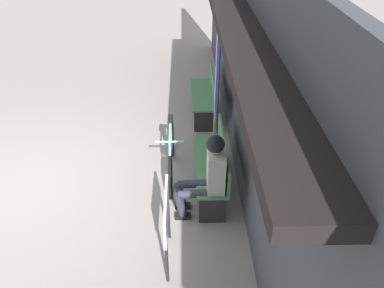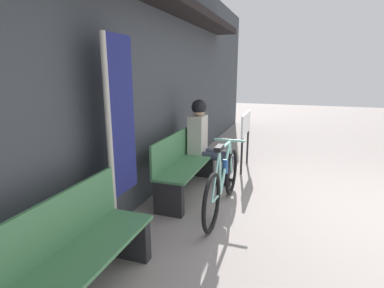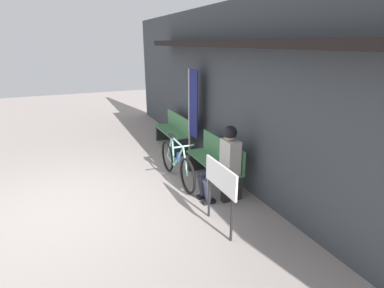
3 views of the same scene
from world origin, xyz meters
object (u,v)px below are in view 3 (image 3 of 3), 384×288
(park_bench_far, at_px, (173,132))
(signboard, at_px, (220,182))
(bicycle, at_px, (177,164))
(person_seated, at_px, (225,158))
(banner_pole, at_px, (192,107))
(park_bench_near, at_px, (215,164))

(park_bench_far, relative_size, signboard, 1.46)
(bicycle, distance_m, person_seated, 1.09)
(bicycle, height_order, park_bench_far, bicycle)
(person_seated, relative_size, banner_pole, 0.63)
(signboard, bearing_deg, park_bench_far, 170.09)
(person_seated, bearing_deg, park_bench_near, 168.21)
(bicycle, xyz_separation_m, park_bench_far, (-1.89, 0.62, 0.02))
(person_seated, relative_size, park_bench_far, 0.88)
(park_bench_near, xyz_separation_m, bicycle, (-0.36, -0.62, -0.03))
(park_bench_far, bearing_deg, signboard, -9.91)
(person_seated, distance_m, banner_pole, 1.98)
(park_bench_far, relative_size, banner_pole, 0.72)
(park_bench_far, xyz_separation_m, banner_pole, (0.88, 0.14, 0.79))
(banner_pole, bearing_deg, park_bench_near, -5.96)
(banner_pole, bearing_deg, person_seated, -7.64)
(park_bench_near, xyz_separation_m, park_bench_far, (-2.24, -0.00, -0.00))
(park_bench_far, xyz_separation_m, signboard, (3.56, -0.62, 0.34))
(park_bench_near, xyz_separation_m, banner_pole, (-1.36, 0.14, 0.79))
(park_bench_far, distance_m, banner_pole, 1.20)
(bicycle, relative_size, person_seated, 1.35)
(bicycle, relative_size, signboard, 1.73)
(bicycle, xyz_separation_m, person_seated, (0.90, 0.51, 0.35))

